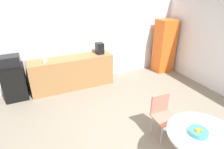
{
  "coord_description": "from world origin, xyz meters",
  "views": [
    {
      "loc": [
        -1.53,
        -2.17,
        2.62
      ],
      "look_at": [
        -0.06,
        1.08,
        0.95
      ],
      "focal_mm": 29.31,
      "sensor_mm": 36.0,
      "label": 1
    }
  ],
  "objects_px": {
    "locker_cabinet": "(164,46)",
    "fruit_bowl": "(198,132)",
    "chair_coral": "(162,111)",
    "mini_fridge": "(15,82)",
    "mug_white": "(44,61)",
    "coffee_maker": "(100,48)",
    "round_table": "(201,142)",
    "microwave": "(9,61)"
  },
  "relations": [
    {
      "from": "fruit_bowl",
      "to": "mug_white",
      "type": "relative_size",
      "value": 2.07
    },
    {
      "from": "microwave",
      "to": "chair_coral",
      "type": "height_order",
      "value": "microwave"
    },
    {
      "from": "locker_cabinet",
      "to": "round_table",
      "type": "distance_m",
      "value": 4.03
    },
    {
      "from": "chair_coral",
      "to": "coffee_maker",
      "type": "distance_m",
      "value": 2.69
    },
    {
      "from": "locker_cabinet",
      "to": "chair_coral",
      "type": "xyz_separation_m",
      "value": [
        -2.04,
        -2.52,
        -0.35
      ]
    },
    {
      "from": "locker_cabinet",
      "to": "coffee_maker",
      "type": "distance_m",
      "value": 2.3
    },
    {
      "from": "chair_coral",
      "to": "mug_white",
      "type": "bearing_deg",
      "value": 125.64
    },
    {
      "from": "microwave",
      "to": "locker_cabinet",
      "type": "relative_size",
      "value": 0.27
    },
    {
      "from": "chair_coral",
      "to": "mug_white",
      "type": "distance_m",
      "value": 3.13
    },
    {
      "from": "round_table",
      "to": "chair_coral",
      "type": "relative_size",
      "value": 1.22
    },
    {
      "from": "mini_fridge",
      "to": "fruit_bowl",
      "type": "xyz_separation_m",
      "value": [
        2.48,
        -3.52,
        0.35
      ]
    },
    {
      "from": "chair_coral",
      "to": "round_table",
      "type": "bearing_deg",
      "value": -92.24
    },
    {
      "from": "round_table",
      "to": "coffee_maker",
      "type": "xyz_separation_m",
      "value": [
        -0.21,
        3.55,
        0.46
      ]
    },
    {
      "from": "microwave",
      "to": "fruit_bowl",
      "type": "relative_size",
      "value": 1.8
    },
    {
      "from": "fruit_bowl",
      "to": "coffee_maker",
      "type": "distance_m",
      "value": 3.53
    },
    {
      "from": "coffee_maker",
      "to": "locker_cabinet",
      "type": "bearing_deg",
      "value": -2.5
    },
    {
      "from": "locker_cabinet",
      "to": "coffee_maker",
      "type": "height_order",
      "value": "locker_cabinet"
    },
    {
      "from": "microwave",
      "to": "coffee_maker",
      "type": "xyz_separation_m",
      "value": [
        2.35,
        0.0,
        0.03
      ]
    },
    {
      "from": "microwave",
      "to": "mug_white",
      "type": "relative_size",
      "value": 3.72
    },
    {
      "from": "mini_fridge",
      "to": "mug_white",
      "type": "relative_size",
      "value": 6.97
    },
    {
      "from": "fruit_bowl",
      "to": "coffee_maker",
      "type": "bearing_deg",
      "value": 92.18
    },
    {
      "from": "round_table",
      "to": "chair_coral",
      "type": "bearing_deg",
      "value": 87.76
    },
    {
      "from": "mini_fridge",
      "to": "chair_coral",
      "type": "xyz_separation_m",
      "value": [
        2.6,
        -2.62,
        0.07
      ]
    },
    {
      "from": "microwave",
      "to": "coffee_maker",
      "type": "bearing_deg",
      "value": 0.0
    },
    {
      "from": "mini_fridge",
      "to": "fruit_bowl",
      "type": "bearing_deg",
      "value": -54.76
    },
    {
      "from": "coffee_maker",
      "to": "chair_coral",
      "type": "bearing_deg",
      "value": -84.55
    },
    {
      "from": "chair_coral",
      "to": "fruit_bowl",
      "type": "xyz_separation_m",
      "value": [
        -0.12,
        -0.89,
        0.28
      ]
    },
    {
      "from": "locker_cabinet",
      "to": "fruit_bowl",
      "type": "distance_m",
      "value": 4.04
    },
    {
      "from": "mug_white",
      "to": "coffee_maker",
      "type": "height_order",
      "value": "coffee_maker"
    },
    {
      "from": "locker_cabinet",
      "to": "mug_white",
      "type": "height_order",
      "value": "locker_cabinet"
    },
    {
      "from": "locker_cabinet",
      "to": "fruit_bowl",
      "type": "xyz_separation_m",
      "value": [
        -2.16,
        -3.42,
        -0.08
      ]
    },
    {
      "from": "locker_cabinet",
      "to": "chair_coral",
      "type": "height_order",
      "value": "locker_cabinet"
    },
    {
      "from": "locker_cabinet",
      "to": "chair_coral",
      "type": "distance_m",
      "value": 3.26
    },
    {
      "from": "mini_fridge",
      "to": "microwave",
      "type": "height_order",
      "value": "microwave"
    },
    {
      "from": "mug_white",
      "to": "coffee_maker",
      "type": "relative_size",
      "value": 0.4
    },
    {
      "from": "mini_fridge",
      "to": "round_table",
      "type": "height_order",
      "value": "mini_fridge"
    },
    {
      "from": "mini_fridge",
      "to": "mug_white",
      "type": "height_order",
      "value": "mug_white"
    },
    {
      "from": "locker_cabinet",
      "to": "mug_white",
      "type": "relative_size",
      "value": 13.58
    },
    {
      "from": "round_table",
      "to": "fruit_bowl",
      "type": "distance_m",
      "value": 0.22
    },
    {
      "from": "fruit_bowl",
      "to": "round_table",
      "type": "bearing_deg",
      "value": -20.95
    },
    {
      "from": "mini_fridge",
      "to": "coffee_maker",
      "type": "relative_size",
      "value": 2.81
    },
    {
      "from": "locker_cabinet",
      "to": "mug_white",
      "type": "xyz_separation_m",
      "value": [
        -3.85,
        0.0,
        0.07
      ]
    }
  ]
}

